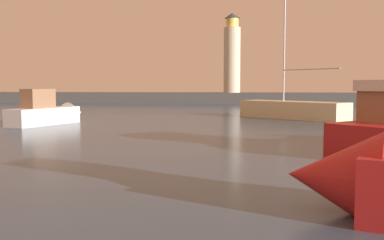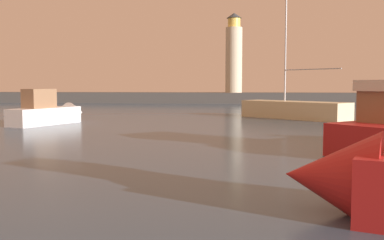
% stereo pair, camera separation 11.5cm
% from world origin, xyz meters
% --- Properties ---
extents(ground_plane, '(220.00, 220.00, 0.00)m').
position_xyz_m(ground_plane, '(0.00, 30.45, 0.00)').
color(ground_plane, '#384C60').
extents(breakwater, '(77.33, 4.34, 1.52)m').
position_xyz_m(breakwater, '(0.00, 60.89, 0.76)').
color(breakwater, '#423F3D').
rests_on(breakwater, ground_plane).
extents(lighthouse, '(2.32, 2.32, 11.05)m').
position_xyz_m(lighthouse, '(1.72, 60.89, 6.76)').
color(lighthouse, beige).
rests_on(lighthouse, breakwater).
extents(motorboat_3, '(3.66, 6.57, 2.53)m').
position_xyz_m(motorboat_3, '(-9.84, 26.67, 0.79)').
color(motorboat_3, white).
rests_on(motorboat_3, ground_plane).
extents(sailboat_moored, '(8.16, 7.60, 14.98)m').
position_xyz_m(sailboat_moored, '(7.00, 33.33, 0.73)').
color(sailboat_moored, beige).
rests_on(sailboat_moored, ground_plane).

